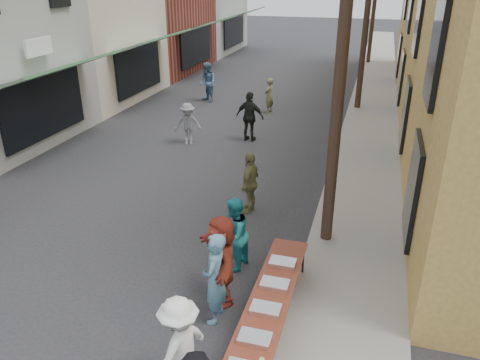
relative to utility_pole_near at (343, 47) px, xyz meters
The scene contains 19 objects.
ground 6.91m from the utility_pole_near, 145.10° to the right, with size 120.00×120.00×0.00m, color #28282B.
sidewalk 12.82m from the utility_pole_near, 86.66° to the left, with size 2.20×60.00×0.10m, color gray.
storefront_row 18.65m from the utility_pole_near, 140.09° to the left, with size 8.00×37.00×9.00m.
utility_pole_near is the anchor object (origin of this frame).
utility_pole_mid 12.00m from the utility_pole_near, 90.00° to the left, with size 0.26×0.26×9.00m, color #2D2116.
serving_table 5.14m from the utility_pole_near, 99.92° to the right, with size 0.70×4.00×0.75m.
catering_tray_foil_b 5.80m from the utility_pole_near, 97.70° to the right, with size 0.50×0.33×0.08m, color #B2B2B7.
catering_tray_buns 5.28m from the utility_pole_near, 99.13° to the right, with size 0.50×0.33×0.08m, color tan.
catering_tray_foil_d 4.82m from the utility_pole_near, 101.20° to the right, with size 0.50×0.33×0.08m, color #B2B2B7.
catering_tray_buns_end 4.41m from the utility_pole_near, 104.46° to the right, with size 0.50×0.33×0.08m, color tan.
guest_front_b 5.15m from the utility_pole_near, 116.31° to the right, with size 0.65×0.43×1.79m, color #568AA6.
guest_front_c 4.40m from the utility_pole_near, 137.12° to the right, with size 0.81×0.63×1.66m, color teal.
guest_front_d 6.35m from the utility_pole_near, 108.09° to the right, with size 1.08×0.62×1.67m, color white.
guest_front_e 4.34m from the utility_pole_near, 155.99° to the left, with size 0.99×0.41×1.69m, color olive.
guest_queue_back 4.82m from the utility_pole_near, 121.90° to the right, with size 1.70×0.54×1.83m, color #9B3422.
passerby_left 8.73m from the utility_pole_near, 136.36° to the left, with size 0.99×0.57×1.54m, color slate.
passerby_mid 8.20m from the utility_pole_near, 119.47° to the left, with size 1.09×0.45×1.86m, color black.
passerby_right 11.63m from the utility_pole_near, 110.24° to the left, with size 0.57×0.37×1.55m, color olive.
passerby_far 13.84m from the utility_pole_near, 122.01° to the left, with size 0.91×0.71×1.88m, color #4D7295.
Camera 1 is at (5.03, -6.75, 5.92)m, focal length 35.00 mm.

